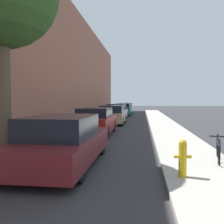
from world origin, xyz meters
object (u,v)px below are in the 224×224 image
object	(u,v)px
parked_car_maroon	(62,141)
fire_hydrant	(183,158)
bicycle	(218,148)
parked_car_white	(126,108)
parked_car_red	(96,122)
parked_car_teal	(123,110)
parked_car_silver	(117,112)
parked_car_champagne	(112,115)

from	to	relation	value
parked_car_maroon	fire_hydrant	bearing A→B (deg)	-19.05
bicycle	parked_car_white	bearing A→B (deg)	113.30
parked_car_maroon	parked_car_red	distance (m)	6.09
parked_car_teal	fire_hydrant	distance (m)	23.38
parked_car_teal	parked_car_white	size ratio (longest dim) A/B	1.15
parked_car_maroon	parked_car_silver	size ratio (longest dim) A/B	1.08
bicycle	parked_car_champagne	bearing A→B (deg)	125.42
parked_car_maroon	parked_car_red	size ratio (longest dim) A/B	1.02
parked_car_maroon	parked_car_red	bearing A→B (deg)	92.22
parked_car_champagne	parked_car_silver	xyz separation A→B (m)	(-0.17, 4.88, 0.01)
parked_car_silver	fire_hydrant	bearing A→B (deg)	-79.41
parked_car_maroon	parked_car_champagne	world-z (taller)	parked_car_champagne
parked_car_maroon	fire_hydrant	world-z (taller)	parked_car_maroon
parked_car_maroon	bicycle	distance (m)	4.32
parked_car_red	parked_car_silver	xyz separation A→B (m)	(0.02, 10.38, 0.01)
parked_car_red	parked_car_champagne	size ratio (longest dim) A/B	1.11
fire_hydrant	parked_car_red	bearing A→B (deg)	114.79
parked_car_silver	parked_car_champagne	bearing A→B (deg)	-87.95
parked_car_white	parked_car_champagne	bearing A→B (deg)	-89.77
parked_car_champagne	parked_car_white	distance (m)	15.81
parked_car_white	parked_car_silver	bearing A→B (deg)	-90.58
parked_car_silver	fire_hydrant	world-z (taller)	parked_car_silver
parked_car_white	parked_car_red	bearing A→B (deg)	-90.36
parked_car_champagne	parked_car_red	bearing A→B (deg)	-92.05
parked_car_champagne	parked_car_teal	xyz separation A→B (m)	(0.00, 10.53, 0.01)
parked_car_champagne	parked_car_teal	bearing A→B (deg)	90.00
parked_car_teal	parked_car_white	world-z (taller)	parked_car_teal
parked_car_red	bicycle	bearing A→B (deg)	-50.76
fire_hydrant	parked_car_silver	bearing A→B (deg)	100.59
parked_car_champagne	parked_car_teal	distance (m)	10.53
parked_car_red	fire_hydrant	bearing A→B (deg)	-65.21
parked_car_red	parked_car_silver	size ratio (longest dim) A/B	1.06
parked_car_red	parked_car_white	bearing A→B (deg)	89.64
parked_car_maroon	parked_car_red	xyz separation A→B (m)	(-0.24, 6.08, 0.01)
parked_car_white	fire_hydrant	xyz separation A→B (m)	(3.17, -28.45, -0.12)
parked_car_white	fire_hydrant	bearing A→B (deg)	-83.65
parked_car_red	parked_car_teal	size ratio (longest dim) A/B	0.95
parked_car_champagne	fire_hydrant	size ratio (longest dim) A/B	4.83
fire_hydrant	bicycle	size ratio (longest dim) A/B	0.51
parked_car_silver	parked_car_maroon	bearing A→B (deg)	-89.25
parked_car_maroon	parked_car_white	size ratio (longest dim) A/B	1.11
fire_hydrant	bicycle	xyz separation A→B (m)	(1.22, 1.61, -0.07)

